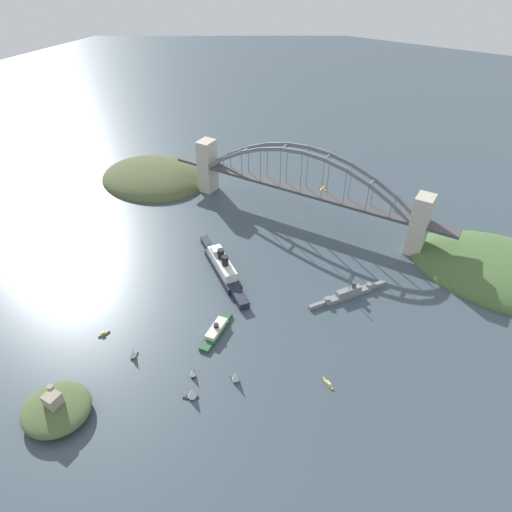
# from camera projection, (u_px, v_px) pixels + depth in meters

# --- Properties ---
(ground_plane) EXTENTS (1400.00, 1400.00, 0.00)m
(ground_plane) POSITION_uv_depth(u_px,v_px,m) (301.00, 217.00, 421.58)
(ground_plane) COLOR #3D4C56
(harbor_arch_bridge) EXTENTS (262.63, 16.25, 66.46)m
(harbor_arch_bridge) POSITION_uv_depth(u_px,v_px,m) (303.00, 190.00, 404.79)
(harbor_arch_bridge) COLOR beige
(harbor_arch_bridge) RESTS_ON ground
(headland_west_shore) EXTENTS (149.39, 97.91, 29.39)m
(headland_west_shore) POSITION_uv_depth(u_px,v_px,m) (511.00, 274.00, 356.93)
(headland_west_shore) COLOR #476638
(headland_west_shore) RESTS_ON ground
(headland_east_shore) EXTENTS (110.63, 92.77, 30.52)m
(headland_east_shore) POSITION_uv_depth(u_px,v_px,m) (156.00, 179.00, 479.86)
(headland_east_shore) COLOR #515B38
(headland_east_shore) RESTS_ON ground
(ocean_liner) EXTENTS (76.57, 58.31, 20.23)m
(ocean_liner) POSITION_uv_depth(u_px,v_px,m) (223.00, 267.00, 354.75)
(ocean_liner) COLOR #1E2333
(ocean_liner) RESTS_ON ground
(naval_cruiser) EXTENTS (38.42, 55.18, 17.12)m
(naval_cruiser) POSITION_uv_depth(u_px,v_px,m) (349.00, 293.00, 335.32)
(naval_cruiser) COLOR gray
(naval_cruiser) RESTS_ON ground
(harbor_ferry_steamer) EXTENTS (11.08, 36.98, 7.81)m
(harbor_ferry_steamer) POSITION_uv_depth(u_px,v_px,m) (216.00, 331.00, 306.71)
(harbor_ferry_steamer) COLOR #23512D
(harbor_ferry_steamer) RESTS_ON ground
(fort_island_mid_harbor) EXTENTS (37.94, 37.04, 17.82)m
(fort_island_mid_harbor) POSITION_uv_depth(u_px,v_px,m) (56.00, 409.00, 255.93)
(fort_island_mid_harbor) COLOR #4C6038
(fort_island_mid_harbor) RESTS_ON ground
(seaplane_taxiing_near_bridge) EXTENTS (7.97, 12.05, 4.91)m
(seaplane_taxiing_near_bridge) POSITION_uv_depth(u_px,v_px,m) (322.00, 190.00, 457.84)
(seaplane_taxiing_near_bridge) COLOR #B7B7B2
(seaplane_taxiing_near_bridge) RESTS_ON ground
(small_boat_0) EXTENTS (7.79, 5.43, 9.32)m
(small_boat_0) POSITION_uv_depth(u_px,v_px,m) (235.00, 376.00, 274.74)
(small_boat_0) COLOR #234C8C
(small_boat_0) RESTS_ON ground
(small_boat_1) EXTENTS (3.52, 8.06, 2.44)m
(small_boat_1) POSITION_uv_depth(u_px,v_px,m) (103.00, 333.00, 306.60)
(small_boat_1) COLOR gold
(small_boat_1) RESTS_ON ground
(small_boat_2) EXTENTS (5.26, 6.34, 6.78)m
(small_boat_2) POSITION_uv_depth(u_px,v_px,m) (193.00, 372.00, 278.32)
(small_boat_2) COLOR black
(small_boat_2) RESTS_ON ground
(small_boat_3) EXTENTS (4.24, 7.09, 7.78)m
(small_boat_3) POSITION_uv_depth(u_px,v_px,m) (133.00, 353.00, 289.63)
(small_boat_3) COLOR #2D6B3D
(small_boat_3) RESTS_ON ground
(small_boat_4) EXTENTS (8.41, 7.02, 8.71)m
(small_boat_4) POSITION_uv_depth(u_px,v_px,m) (192.00, 393.00, 265.51)
(small_boat_4) COLOR black
(small_boat_4) RESTS_ON ground
(small_boat_5) EXTENTS (8.97, 5.88, 2.23)m
(small_boat_5) POSITION_uv_depth(u_px,v_px,m) (328.00, 383.00, 274.81)
(small_boat_5) COLOR gold
(small_boat_5) RESTS_ON ground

